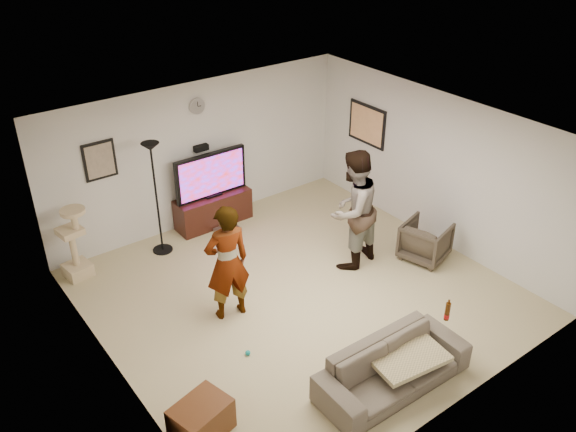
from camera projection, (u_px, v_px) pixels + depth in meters
floor at (299, 294)px, 8.83m from camera, size 5.50×5.50×0.02m
ceiling at (301, 133)px, 7.58m from camera, size 5.50×5.50×0.02m
wall_back at (200, 154)px, 10.12m from camera, size 5.50×0.04×2.50m
wall_front at (461, 325)px, 6.30m from camera, size 5.50×0.04×2.50m
wall_left at (107, 293)px, 6.78m from camera, size 0.04×5.50×2.50m
wall_right at (436, 168)px, 9.64m from camera, size 0.04×5.50×2.50m
wall_clock at (197, 106)px, 9.68m from camera, size 0.26×0.04×0.26m
wall_speaker at (201, 148)px, 10.01m from camera, size 0.25×0.10×0.10m
picture_back at (100, 161)px, 9.05m from camera, size 0.42×0.03×0.52m
picture_right at (367, 124)px, 10.62m from camera, size 0.03×0.78×0.62m
tv_stand at (213, 209)px, 10.45m from camera, size 1.34×0.45×0.56m
console_box at (228, 230)px, 10.32m from camera, size 0.40×0.30×0.07m
tv at (211, 175)px, 10.12m from camera, size 1.31×0.08×0.78m
tv_screen at (212, 176)px, 10.09m from camera, size 1.21×0.01×0.68m
floor_lamp at (157, 199)px, 9.37m from camera, size 0.32×0.32×1.88m
cat_tree at (72, 243)px, 8.94m from camera, size 0.42×0.42×1.15m
person_left at (227, 263)px, 8.00m from camera, size 0.68×0.50×1.71m
person_right at (353, 210)px, 9.05m from camera, size 1.05×0.88×1.91m
sofa at (393, 367)px, 7.11m from camera, size 1.95×0.80×0.56m
throw_blanket at (405, 354)px, 7.16m from camera, size 0.98×0.81×0.06m
beer_bottle at (447, 311)px, 7.37m from camera, size 0.06×0.06×0.25m
armchair at (425, 241)px, 9.49m from camera, size 0.84×0.83×0.62m
side_table at (201, 419)px, 6.53m from camera, size 0.71×0.60×0.41m
toy_ball at (248, 353)px, 7.68m from camera, size 0.07×0.07×0.07m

